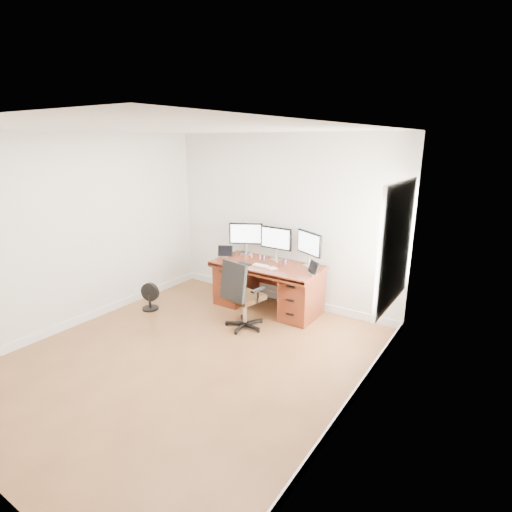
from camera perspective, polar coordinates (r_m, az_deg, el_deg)
The scene contains 20 objects.
ground at distance 5.14m, azimuth -9.58°, elevation -14.20°, with size 4.50×4.50×0.00m, color brown.
back_wall at distance 6.38m, azimuth 3.75°, elevation 5.02°, with size 4.00×0.10×2.70m, color white.
right_wall at distance 3.68m, azimuth 14.08°, elevation -3.81°, with size 0.10×4.50×2.70m.
desk at distance 6.29m, azimuth 1.67°, elevation -4.10°, with size 1.70×0.80×0.75m.
office_chair at distance 5.67m, azimuth -1.97°, elevation -7.17°, with size 0.62×0.62×1.01m.
floor_fan at distance 6.53m, azimuth -14.98°, elevation -5.67°, with size 0.30×0.25×0.44m.
monitor_left at distance 6.59m, azimuth -1.46°, elevation 3.06°, with size 0.50×0.29×0.53m.
monitor_center at distance 6.28m, azimuth 2.87°, elevation 2.40°, with size 0.55×0.14×0.53m.
monitor_right at distance 6.01m, azimuth 7.62°, elevation 1.65°, with size 0.51×0.28×0.53m.
tablet_left at distance 6.51m, azimuth -4.46°, elevation 0.59°, with size 0.24×0.17×0.19m.
tablet_right at distance 5.72m, azimuth 8.13°, elevation -1.77°, with size 0.23×0.20×0.19m.
keyboard at distance 6.05m, azimuth 0.68°, elevation -1.36°, with size 0.25×0.11×0.01m, color white.
trackpad at distance 5.93m, azimuth 2.33°, elevation -1.76°, with size 0.13×0.13×0.01m, color #B7BABF.
drawing_tablet at distance 6.13m, azimuth -1.75°, elevation -1.15°, with size 0.23×0.15×0.01m, color black.
phone at distance 6.11m, azimuth 0.98°, elevation -1.21°, with size 0.13×0.07×0.01m, color black.
figurine_yellow at distance 6.46m, azimuth -0.66°, elevation 0.11°, with size 0.03×0.03×0.07m.
figurine_pink at distance 6.37m, azimuth 0.60°, elevation -0.13°, with size 0.03×0.03×0.07m.
figurine_blue at distance 6.33m, azimuth 1.18°, elevation -0.23°, with size 0.03×0.03×0.07m.
figurine_brown at distance 6.21m, azimuth 3.00°, elevation -0.57°, with size 0.03×0.03×0.07m.
figurine_purple at distance 6.14m, azimuth 4.23°, elevation -0.80°, with size 0.03×0.03×0.07m.
Camera 1 is at (3.11, -3.18, 2.58)m, focal length 28.00 mm.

